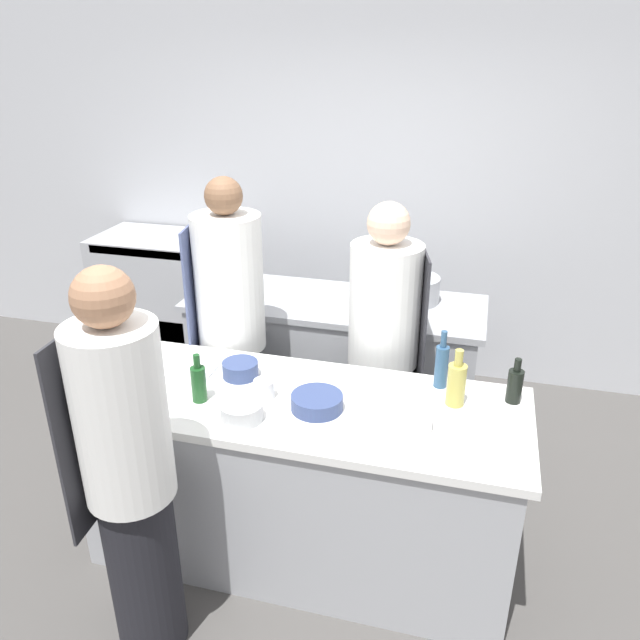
{
  "coord_description": "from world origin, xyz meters",
  "views": [
    {
      "loc": [
        0.73,
        -2.35,
        2.4
      ],
      "look_at": [
        0.0,
        0.35,
        1.14
      ],
      "focal_mm": 35.0,
      "sensor_mm": 36.0,
      "label": 1
    }
  ],
  "objects_px": {
    "bowl_prep_small": "(240,369)",
    "chef_at_pass_far": "(232,334)",
    "chef_at_prep_near": "(130,476)",
    "bottle_olive_oil": "(515,385)",
    "chef_at_stove": "(383,352)",
    "bottle_wine": "(143,337)",
    "bowl_wooden_salad": "(401,420)",
    "bottle_sauce": "(199,383)",
    "stockpot": "(414,289)",
    "bottle_cooking_oil": "(442,365)",
    "bowl_ceramic_blue": "(317,402)",
    "cup": "(264,389)",
    "oven_range": "(166,299)",
    "bowl_mixing_large": "(242,411)",
    "bottle_vinegar": "(456,383)"
  },
  "relations": [
    {
      "from": "oven_range",
      "to": "stockpot",
      "type": "height_order",
      "value": "stockpot"
    },
    {
      "from": "chef_at_stove",
      "to": "bowl_ceramic_blue",
      "type": "height_order",
      "value": "chef_at_stove"
    },
    {
      "from": "chef_at_pass_far",
      "to": "bowl_ceramic_blue",
      "type": "height_order",
      "value": "chef_at_pass_far"
    },
    {
      "from": "chef_at_prep_near",
      "to": "stockpot",
      "type": "bearing_deg",
      "value": -25.99
    },
    {
      "from": "chef_at_prep_near",
      "to": "chef_at_pass_far",
      "type": "bearing_deg",
      "value": 1.08
    },
    {
      "from": "bowl_wooden_salad",
      "to": "cup",
      "type": "height_order",
      "value": "cup"
    },
    {
      "from": "bottle_sauce",
      "to": "stockpot",
      "type": "distance_m",
      "value": 1.65
    },
    {
      "from": "bowl_prep_small",
      "to": "cup",
      "type": "bearing_deg",
      "value": -41.42
    },
    {
      "from": "chef_at_stove",
      "to": "bottle_cooking_oil",
      "type": "xyz_separation_m",
      "value": [
        0.34,
        -0.41,
        0.18
      ]
    },
    {
      "from": "chef_at_prep_near",
      "to": "bottle_olive_oil",
      "type": "bearing_deg",
      "value": -60.81
    },
    {
      "from": "chef_at_stove",
      "to": "bottle_olive_oil",
      "type": "xyz_separation_m",
      "value": [
        0.67,
        -0.46,
        0.15
      ]
    },
    {
      "from": "chef_at_stove",
      "to": "bottle_vinegar",
      "type": "bearing_deg",
      "value": 23.33
    },
    {
      "from": "bottle_cooking_oil",
      "to": "bowl_wooden_salad",
      "type": "bearing_deg",
      "value": -108.77
    },
    {
      "from": "chef_at_prep_near",
      "to": "cup",
      "type": "distance_m",
      "value": 0.72
    },
    {
      "from": "stockpot",
      "to": "bowl_prep_small",
      "type": "bearing_deg",
      "value": -120.3
    },
    {
      "from": "bowl_ceramic_blue",
      "to": "bottle_wine",
      "type": "bearing_deg",
      "value": 163.42
    },
    {
      "from": "chef_at_stove",
      "to": "bottle_sauce",
      "type": "bearing_deg",
      "value": -54.43
    },
    {
      "from": "cup",
      "to": "stockpot",
      "type": "bearing_deg",
      "value": 69.09
    },
    {
      "from": "bottle_olive_oil",
      "to": "bowl_wooden_salad",
      "type": "bearing_deg",
      "value": -144.62
    },
    {
      "from": "stockpot",
      "to": "cup",
      "type": "bearing_deg",
      "value": -110.91
    },
    {
      "from": "bottle_wine",
      "to": "bowl_wooden_salad",
      "type": "xyz_separation_m",
      "value": [
        1.42,
        -0.34,
        -0.06
      ]
    },
    {
      "from": "bottle_olive_oil",
      "to": "bowl_ceramic_blue",
      "type": "bearing_deg",
      "value": -160.82
    },
    {
      "from": "chef_at_stove",
      "to": "bowl_mixing_large",
      "type": "relative_size",
      "value": 8.95
    },
    {
      "from": "bottle_sauce",
      "to": "bowl_prep_small",
      "type": "relative_size",
      "value": 1.33
    },
    {
      "from": "chef_at_prep_near",
      "to": "bottle_wine",
      "type": "height_order",
      "value": "chef_at_prep_near"
    },
    {
      "from": "chef_at_pass_far",
      "to": "bottle_sauce",
      "type": "relative_size",
      "value": 7.57
    },
    {
      "from": "chef_at_prep_near",
      "to": "cup",
      "type": "relative_size",
      "value": 17.97
    },
    {
      "from": "oven_range",
      "to": "bowl_wooden_salad",
      "type": "height_order",
      "value": "oven_range"
    },
    {
      "from": "chef_at_stove",
      "to": "bottle_wine",
      "type": "height_order",
      "value": "chef_at_stove"
    },
    {
      "from": "oven_range",
      "to": "bowl_wooden_salad",
      "type": "bearing_deg",
      "value": -41.18
    },
    {
      "from": "bowl_prep_small",
      "to": "bowl_wooden_salad",
      "type": "xyz_separation_m",
      "value": [
        0.82,
        -0.23,
        -0.01
      ]
    },
    {
      "from": "bottle_sauce",
      "to": "cup",
      "type": "xyz_separation_m",
      "value": [
        0.28,
        0.1,
        -0.05
      ]
    },
    {
      "from": "bottle_wine",
      "to": "bottle_sauce",
      "type": "xyz_separation_m",
      "value": [
        0.5,
        -0.38,
        0.01
      ]
    },
    {
      "from": "bottle_olive_oil",
      "to": "bowl_mixing_large",
      "type": "relative_size",
      "value": 1.17
    },
    {
      "from": "chef_at_pass_far",
      "to": "bottle_vinegar",
      "type": "xyz_separation_m",
      "value": [
        1.27,
        -0.44,
        0.11
      ]
    },
    {
      "from": "chef_at_pass_far",
      "to": "bottle_vinegar",
      "type": "relative_size",
      "value": 6.47
    },
    {
      "from": "bowl_wooden_salad",
      "to": "stockpot",
      "type": "xyz_separation_m",
      "value": [
        -0.13,
        1.42,
        0.05
      ]
    },
    {
      "from": "bottle_wine",
      "to": "bowl_wooden_salad",
      "type": "distance_m",
      "value": 1.46
    },
    {
      "from": "bowl_prep_small",
      "to": "bottle_olive_oil",
      "type": "bearing_deg",
      "value": 4.59
    },
    {
      "from": "bottle_vinegar",
      "to": "stockpot",
      "type": "relative_size",
      "value": 0.86
    },
    {
      "from": "chef_at_pass_far",
      "to": "oven_range",
      "type": "bearing_deg",
      "value": 32.23
    },
    {
      "from": "oven_range",
      "to": "stockpot",
      "type": "distance_m",
      "value": 2.1
    },
    {
      "from": "bottle_wine",
      "to": "bottle_cooking_oil",
      "type": "xyz_separation_m",
      "value": [
        1.55,
        0.04,
        0.03
      ]
    },
    {
      "from": "bottle_cooking_oil",
      "to": "bowl_prep_small",
      "type": "height_order",
      "value": "bottle_cooking_oil"
    },
    {
      "from": "bottle_cooking_oil",
      "to": "bottle_vinegar",
      "type": "bearing_deg",
      "value": -61.61
    },
    {
      "from": "bowl_prep_small",
      "to": "chef_at_pass_far",
      "type": "bearing_deg",
      "value": 117.43
    },
    {
      "from": "bowl_mixing_large",
      "to": "bowl_prep_small",
      "type": "bearing_deg",
      "value": 112.51
    },
    {
      "from": "bottle_sauce",
      "to": "bowl_ceramic_blue",
      "type": "relative_size",
      "value": 1.0
    },
    {
      "from": "chef_at_prep_near",
      "to": "bottle_wine",
      "type": "distance_m",
      "value": 1.03
    },
    {
      "from": "bottle_wine",
      "to": "cup",
      "type": "relative_size",
      "value": 2.23
    }
  ]
}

